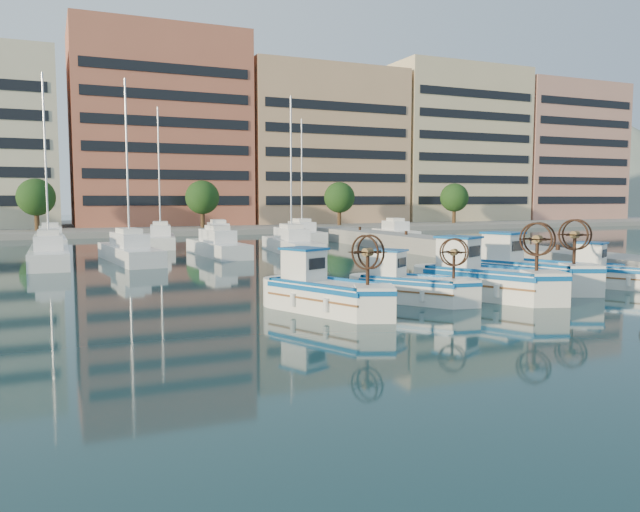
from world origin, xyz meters
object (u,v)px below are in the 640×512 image
Objects in this scene: fishing_boat_d at (526,269)px; fishing_boat_e at (612,272)px; fishing_boat_c at (484,277)px; fishing_boat_a at (325,290)px; fishing_boat_b at (410,284)px.

fishing_boat_d is 4.13m from fishing_boat_e.
fishing_boat_c is 1.23× the size of fishing_boat_e.
fishing_boat_e is (7.34, 0.20, -0.16)m from fishing_boat_c.
fishing_boat_a is at bearing 152.98° from fishing_boat_e.
fishing_boat_d is (10.55, 1.66, 0.09)m from fishing_boat_a.
fishing_boat_e is (14.51, 0.49, -0.08)m from fishing_boat_a.
fishing_boat_c is at bearing 152.63° from fishing_boat_e.
fishing_boat_a is 1.11× the size of fishing_boat_e.
fishing_boat_b is 10.59m from fishing_boat_e.
fishing_boat_d is at bearing 134.63° from fishing_boat_e.
fishing_boat_c is (7.17, 0.29, 0.08)m from fishing_boat_a.
fishing_boat_a is at bearing 156.49° from fishing_boat_c.
fishing_boat_a is 7.18m from fishing_boat_c.
fishing_boat_e is at bearing -24.22° from fishing_boat_c.
fishing_boat_a is 1.14× the size of fishing_boat_b.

